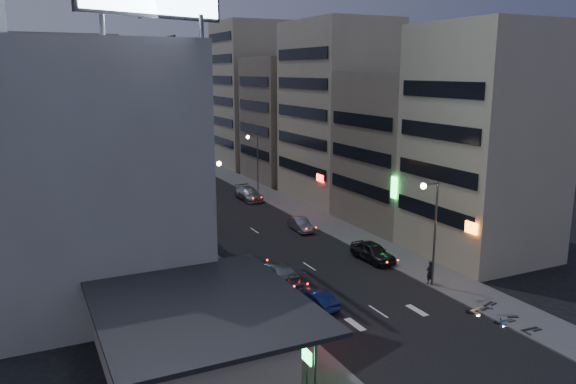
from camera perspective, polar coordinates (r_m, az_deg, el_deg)
ground at (r=36.69m, az=12.83°, el=-14.07°), size 180.00×180.00×0.00m
sidewalk_left at (r=59.10m, az=-12.12°, el=-3.77°), size 4.00×120.00×0.12m
sidewalk_right at (r=64.56m, az=1.79°, el=-2.14°), size 4.00×120.00×0.12m
food_court at (r=31.61m, az=-10.31°, el=-14.44°), size 11.00×13.00×3.88m
white_building at (r=46.10m, az=-20.49°, el=2.63°), size 14.00×24.00×18.00m
shophouse_near at (r=51.24m, az=19.23°, el=4.75°), size 10.00×11.00×20.00m
shophouse_mid at (r=60.39m, az=11.74°, el=4.29°), size 11.00×12.00×16.00m
shophouse_far at (r=70.51m, az=5.04°, el=8.06°), size 10.00×14.00×22.00m
far_left_a at (r=70.85m, az=-21.39°, el=6.48°), size 11.00×10.00×20.00m
far_left_b at (r=83.96m, az=-22.36°, el=5.45°), size 12.00×10.00×15.00m
far_right_a at (r=84.08m, az=0.02°, el=7.40°), size 11.00×12.00×18.00m
far_right_b at (r=96.84m, az=-3.38°, el=9.80°), size 12.00×12.00×24.00m
street_lamp_right_near at (r=42.74m, az=14.37°, el=-2.67°), size 1.60×0.44×8.02m
street_lamp_left at (r=50.88m, az=-7.92°, el=-0.03°), size 1.60×0.44×8.02m
street_lamp_right_far at (r=71.53m, az=-3.40°, el=3.60°), size 1.60×0.44×8.02m
parked_car_right_near at (r=49.09m, az=8.61°, el=-6.02°), size 2.15×4.85×1.62m
parked_car_right_mid at (r=57.56m, az=1.27°, el=-3.30°), size 1.70×4.13×1.33m
parked_car_left at (r=58.97m, az=-9.43°, el=-3.01°), size 2.51×5.37×1.49m
parked_car_right_far at (r=71.27m, az=-4.01°, el=-0.17°), size 2.30×5.58×1.61m
road_car_blue at (r=39.46m, az=2.84°, el=-10.79°), size 1.80×4.05×1.29m
road_car_silver at (r=43.70m, az=-1.22°, el=-8.17°), size 2.46×5.82×1.68m
person at (r=44.50m, az=14.20°, el=-7.91°), size 0.71×0.51×1.82m
scooter_black_a at (r=39.75m, az=23.95°, el=-11.62°), size 0.74×1.95×1.18m
scooter_silver_a at (r=41.06m, az=22.13°, el=-10.64°), size 1.41×2.14×1.24m
scooter_blue at (r=40.36m, az=21.76°, el=-11.17°), size 0.63×1.73×1.04m
scooter_black_b at (r=42.62m, az=19.93°, el=-9.70°), size 1.14×1.94×1.12m
scooter_silver_b at (r=41.62m, az=19.19°, el=-10.09°), size 1.04×2.13×1.25m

